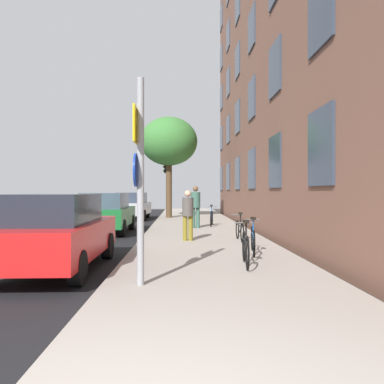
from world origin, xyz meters
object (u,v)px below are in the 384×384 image
traffic_light (167,178)px  bicycle_3 (212,218)px  car_0 (57,231)px  bicycle_0 (246,248)px  sign_post (139,171)px  pedestrian_1 (196,204)px  bicycle_1 (253,239)px  car_2 (133,206)px  pedestrian_0 (188,212)px  tree_near (169,142)px  bicycle_2 (240,230)px  car_1 (106,212)px

traffic_light → bicycle_3: size_ratio=2.03×
car_0 → bicycle_0: bearing=-1.6°
bicycle_0 → bicycle_3: 9.64m
sign_post → car_0: size_ratio=0.78×
pedestrian_1 → traffic_light: bearing=101.1°
bicycle_0 → bicycle_1: bearing=74.1°
car_2 → bicycle_0: bearing=-74.6°
pedestrian_1 → car_0: bearing=-111.0°
pedestrian_1 → bicycle_0: bearing=-85.2°
traffic_light → bicycle_1: bearing=-79.7°
bicycle_0 → car_0: car_0 is taller
car_0 → car_2: size_ratio=1.04×
pedestrian_0 → bicycle_0: bearing=-75.1°
car_2 → tree_near: bearing=1.1°
bicycle_2 → pedestrian_1: 4.66m
pedestrian_1 → car_2: size_ratio=0.42×
traffic_light → car_2: 2.78m
tree_near → car_1: 8.99m
bicycle_0 → car_0: (-3.98, 0.11, 0.34)m
bicycle_0 → bicycle_1: 1.68m
bicycle_3 → car_2: 7.23m
bicycle_2 → sign_post: bearing=-113.9°
bicycle_0 → car_0: bearing=178.4°
tree_near → bicycle_1: bearing=-79.7°
tree_near → bicycle_3: size_ratio=3.45×
tree_near → car_2: tree_near is taller
bicycle_3 → car_1: (-4.43, -1.95, 0.34)m
sign_post → car_0: bearing=137.4°
car_0 → car_2: 15.33m
tree_near → car_2: 4.43m
bicycle_1 → car_1: car_1 is taller
bicycle_0 → traffic_light: bearing=97.7°
car_0 → car_2: same height
bicycle_0 → bicycle_2: size_ratio=1.01×
tree_near → pedestrian_1: bearing=-78.9°
traffic_light → bicycle_0: (2.19, -16.16, -2.06)m
bicycle_1 → pedestrian_0: 3.14m
sign_post → bicycle_2: bearing=66.1°
tree_near → bicycle_0: tree_near is taller
bicycle_1 → bicycle_2: bicycle_1 is taller
pedestrian_0 → pedestrian_1: bearing=84.5°
sign_post → car_0: 2.86m
car_0 → tree_near: bearing=82.9°
sign_post → pedestrian_0: (0.93, 5.91, -0.99)m
car_2 → bicycle_1: bearing=-71.2°
bicycle_2 → pedestrian_0: (-1.65, 0.10, 0.56)m
pedestrian_0 → bicycle_2: bearing=-3.3°
traffic_light → pedestrian_0: 12.03m
bicycle_0 → car_1: car_1 is taller
bicycle_2 → bicycle_1: bearing=-91.2°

